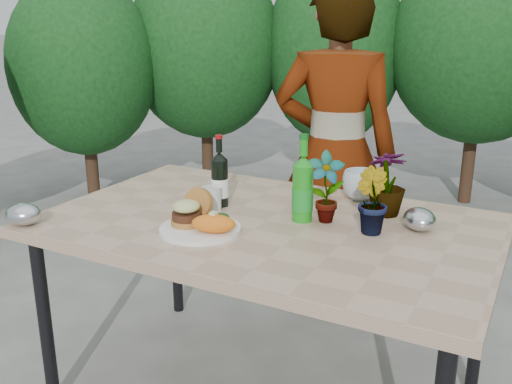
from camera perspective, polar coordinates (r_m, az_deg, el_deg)
The scene contains 17 objects.
patio_table at distance 2.08m, azimuth 1.03°, elevation -4.36°, with size 1.60×1.00×0.75m.
shrub_hedge at distance 3.51m, azimuth 18.03°, elevation 11.29°, with size 6.90×5.06×2.12m.
dinner_plate at distance 1.97m, azimuth -5.61°, elevation -3.72°, with size 0.28×0.28×0.01m, color white.
burger_stack at distance 1.99m, azimuth -6.67°, elevation -1.85°, with size 0.11×0.16×0.11m.
sweet_potato at distance 1.91m, azimuth -4.26°, elevation -3.18°, with size 0.15×0.08×0.06m, color orange.
grilled_veg at distance 2.03m, azimuth -3.77°, elevation -2.45°, with size 0.08×0.05×0.03m.
wine_bottle at distance 2.20m, azimuth -3.65°, elevation 1.19°, with size 0.07×0.07×0.28m.
sparkling_water at distance 2.04m, azimuth 4.69°, elevation 0.23°, with size 0.08×0.08×0.32m.
plastic_cup at distance 2.15m, azimuth -4.45°, elevation -0.71°, with size 0.07×0.07×0.10m, color silver.
seedling_left at distance 2.03m, azimuth 6.97°, elevation 0.45°, with size 0.13×0.09×0.26m, color #2B5B1F.
seedling_mid at distance 1.96m, azimuth 11.41°, elevation -0.88°, with size 0.12×0.10×0.22m, color #2D5B1F.
seedling_right at distance 2.14m, azimuth 13.00°, elevation 0.90°, with size 0.14×0.14×0.24m, color #256221.
blue_bowl at distance 2.32m, azimuth 10.45°, elevation 0.68°, with size 0.15×0.15×0.12m, color silver.
foil_packet_left at distance 2.17m, azimuth -22.27°, elevation -2.07°, with size 0.13×0.11×0.08m, color #B1B4B9.
foil_packet_right at distance 2.04m, azimuth 16.05°, elevation -2.63°, with size 0.13×0.11×0.08m, color #ADB0B4.
person at distance 2.79m, azimuth 7.89°, elevation 3.79°, with size 0.60×0.39×1.64m, color #966A4B.
terracotta_pot at distance 4.59m, azimuth -3.80°, elevation -0.44°, with size 0.17×0.17×0.14m.
Camera 1 is at (0.88, -1.73, 1.46)m, focal length 40.00 mm.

